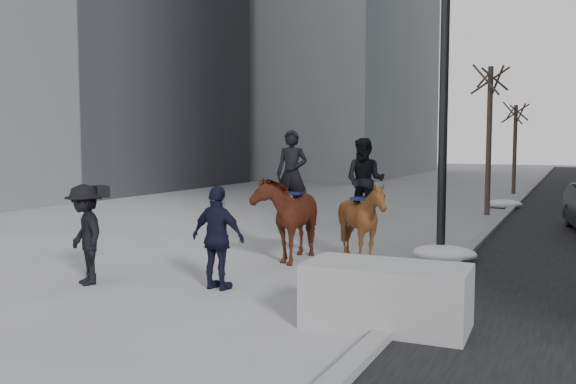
% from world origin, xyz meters
% --- Properties ---
extents(ground, '(120.00, 120.00, 0.00)m').
position_xyz_m(ground, '(0.00, 0.00, 0.00)').
color(ground, gray).
rests_on(ground, ground).
extents(curb, '(0.25, 90.00, 0.12)m').
position_xyz_m(curb, '(3.00, 10.00, 0.06)').
color(curb, gray).
rests_on(curb, ground).
extents(planter, '(2.19, 1.15, 0.86)m').
position_xyz_m(planter, '(2.89, -1.78, 0.43)').
color(planter, gray).
rests_on(planter, ground).
extents(tree_near, '(1.20, 1.20, 5.55)m').
position_xyz_m(tree_near, '(2.40, 11.90, 2.77)').
color(tree_near, '#382721').
rests_on(tree_near, ground).
extents(tree_far, '(1.20, 1.20, 4.66)m').
position_xyz_m(tree_far, '(2.40, 21.14, 2.33)').
color(tree_far, '#392822').
rests_on(tree_far, ground).
extents(mounted_left, '(1.18, 2.21, 2.74)m').
position_xyz_m(mounted_left, '(-0.34, 1.97, 1.02)').
color(mounted_left, '#45170D').
rests_on(mounted_left, ground).
extents(mounted_right, '(1.43, 1.59, 2.57)m').
position_xyz_m(mounted_right, '(1.19, 2.28, 1.03)').
color(mounted_right, '#523110').
rests_on(mounted_right, ground).
extents(feeder, '(1.06, 0.90, 1.75)m').
position_xyz_m(feeder, '(-0.27, -0.96, 0.88)').
color(feeder, black).
rests_on(feeder, ground).
extents(camera_crew, '(1.31, 1.14, 1.75)m').
position_xyz_m(camera_crew, '(-2.57, -1.64, 0.89)').
color(camera_crew, black).
rests_on(camera_crew, ground).
extents(lamppost, '(0.25, 1.84, 9.09)m').
position_xyz_m(lamppost, '(2.60, 3.35, 4.99)').
color(lamppost, black).
rests_on(lamppost, ground).
extents(snow_piles, '(1.34, 12.03, 0.34)m').
position_xyz_m(snow_piles, '(2.70, 8.43, 0.17)').
color(snow_piles, white).
rests_on(snow_piles, ground).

